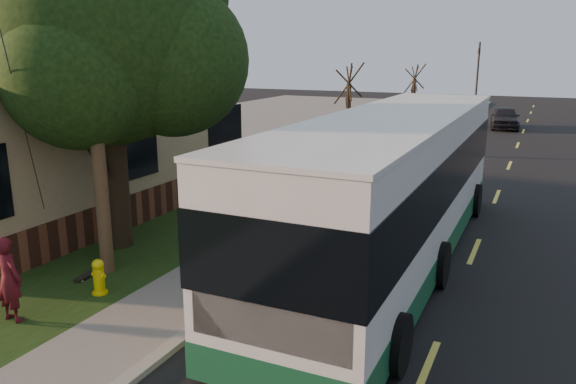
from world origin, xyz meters
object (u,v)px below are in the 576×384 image
at_px(leafy_tree, 112,38).
at_px(skateboarder, 9,279).
at_px(skateboard_main, 87,275).
at_px(utility_pole, 90,63).
at_px(dumpster, 148,170).
at_px(traffic_signal, 477,76).
at_px(bare_tree_far, 414,95).
at_px(distant_car, 505,117).
at_px(fire_hydrant, 99,277).
at_px(bare_tree_near, 348,109).
at_px(transit_bus, 393,185).

relative_size(leafy_tree, skateboarder, 4.85).
bearing_deg(skateboard_main, utility_pole, 70.22).
height_order(leafy_tree, dumpster, leafy_tree).
xyz_separation_m(leafy_tree, skateboarder, (0.96, -4.22, -4.29)).
height_order(traffic_signal, dumpster, traffic_signal).
bearing_deg(traffic_signal, dumpster, -108.03).
xyz_separation_m(bare_tree_far, skateboarder, (-0.21, -31.57, -1.13)).
height_order(traffic_signal, skateboard_main, traffic_signal).
height_order(dumpster, distant_car, distant_car).
xyz_separation_m(leafy_tree, distant_car, (6.95, 28.24, -4.45)).
distance_m(traffic_signal, skateboarder, 35.83).
height_order(utility_pole, distant_car, utility_pole).
xyz_separation_m(traffic_signal, skateboard_main, (-3.97, -33.46, -3.04)).
bearing_deg(skateboard_main, fire_hydrant, -31.97).
xyz_separation_m(fire_hydrant, skateboarder, (-0.61, -1.57, 0.44)).
distance_m(fire_hydrant, skateboard_main, 1.07).
xyz_separation_m(leafy_tree, bare_tree_near, (0.67, 15.35, -3.02)).
height_order(skateboard_main, distant_car, distant_car).
distance_m(bare_tree_far, skateboarder, 31.59).
relative_size(transit_bus, skateboard_main, 17.25).
distance_m(bare_tree_near, dumpster, 10.84).
distance_m(transit_bus, distant_car, 26.42).
height_order(utility_pole, transit_bus, utility_pole).
distance_m(bare_tree_far, dumpster, 22.37).
height_order(fire_hydrant, skateboard_main, fire_hydrant).
height_order(utility_pole, skateboarder, utility_pole).
height_order(bare_tree_near, distant_car, bare_tree_near).
bearing_deg(utility_pole, fire_hydrant, -54.62).
bearing_deg(bare_tree_far, skateboarder, -90.38).
bearing_deg(traffic_signal, skateboard_main, -96.76).
relative_size(bare_tree_near, traffic_signal, 0.78).
xyz_separation_m(bare_tree_near, transit_bus, (5.73, -13.50, -0.28)).
relative_size(fire_hydrant, traffic_signal, 0.13).
xyz_separation_m(utility_pole, leafy_tree, (-0.87, 1.66, 0.54)).
distance_m(utility_pole, skateboarder, 4.55).
xyz_separation_m(fire_hydrant, dumpster, (-5.29, 8.21, 0.19)).
xyz_separation_m(fire_hydrant, utility_pole, (-0.71, 0.99, 4.20)).
relative_size(traffic_signal, skateboard_main, 7.32).
bearing_deg(skateboard_main, traffic_signal, 83.24).
relative_size(leafy_tree, bare_tree_far, 1.94).
relative_size(skateboard_main, distant_car, 0.18).
distance_m(leafy_tree, traffic_signal, 31.76).
bearing_deg(bare_tree_far, skateboard_main, -90.91).
height_order(leafy_tree, bare_tree_far, leafy_tree).
bearing_deg(skateboarder, utility_pole, -85.69).
relative_size(fire_hydrant, dumpster, 0.46).
xyz_separation_m(fire_hydrant, distant_car, (5.38, 30.88, 0.28)).
xyz_separation_m(utility_pole, bare_tree_far, (0.31, 29.01, -2.63)).
height_order(leafy_tree, skateboarder, leafy_tree).
distance_m(skateboard_main, distant_car, 30.98).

